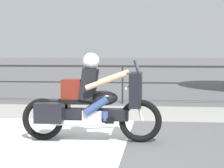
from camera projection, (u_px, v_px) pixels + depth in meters
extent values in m
plane|color=#565659|center=(98.00, 142.00, 7.53)|extent=(120.00, 120.00, 0.00)
cube|color=#99968E|center=(117.00, 112.00, 10.90)|extent=(44.00, 2.40, 0.01)
cube|color=silver|center=(23.00, 142.00, 7.47)|extent=(3.55, 6.00, 0.01)
cube|color=#232326|center=(123.00, 66.00, 12.54)|extent=(36.00, 0.04, 0.06)
cube|color=#232326|center=(123.00, 83.00, 12.58)|extent=(36.00, 0.03, 0.04)
cylinder|color=#232326|center=(123.00, 85.00, 12.58)|extent=(0.05, 0.05, 1.11)
torus|color=black|center=(140.00, 121.00, 7.47)|extent=(0.74, 0.11, 0.74)
torus|color=black|center=(43.00, 119.00, 7.66)|extent=(0.74, 0.11, 0.74)
cube|color=black|center=(91.00, 114.00, 7.56)|extent=(1.30, 0.22, 0.20)
cube|color=silver|center=(93.00, 117.00, 7.56)|extent=(0.34, 0.26, 0.26)
ellipsoid|color=black|center=(103.00, 98.00, 7.51)|extent=(0.52, 0.30, 0.26)
cube|color=black|center=(81.00, 101.00, 7.56)|extent=(0.75, 0.28, 0.08)
cube|color=black|center=(136.00, 90.00, 7.44)|extent=(0.20, 0.60, 0.59)
cube|color=#1E232B|center=(137.00, 67.00, 7.40)|extent=(0.10, 0.51, 0.24)
cylinder|color=silver|center=(128.00, 87.00, 7.45)|extent=(0.04, 0.70, 0.04)
cylinder|color=silver|center=(78.00, 123.00, 7.43)|extent=(0.94, 0.09, 0.09)
cube|color=black|center=(49.00, 113.00, 7.39)|extent=(0.48, 0.28, 0.34)
cube|color=black|center=(56.00, 109.00, 7.86)|extent=(0.48, 0.28, 0.34)
cylinder|color=silver|center=(139.00, 105.00, 7.45)|extent=(0.18, 0.06, 0.53)
cube|color=black|center=(89.00, 84.00, 7.52)|extent=(0.31, 0.36, 0.57)
sphere|color=tan|center=(91.00, 62.00, 7.48)|extent=(0.23, 0.23, 0.23)
sphere|color=silver|center=(91.00, 61.00, 7.48)|extent=(0.29, 0.29, 0.29)
cylinder|color=#33477A|center=(96.00, 106.00, 7.38)|extent=(0.44, 0.13, 0.34)
cylinder|color=#33477A|center=(105.00, 116.00, 7.38)|extent=(0.11, 0.11, 0.16)
cube|color=black|center=(108.00, 121.00, 7.38)|extent=(0.20, 0.10, 0.09)
cylinder|color=#33477A|center=(99.00, 104.00, 7.68)|extent=(0.44, 0.13, 0.34)
cylinder|color=#33477A|center=(107.00, 113.00, 7.68)|extent=(0.11, 0.11, 0.16)
cube|color=black|center=(110.00, 118.00, 7.68)|extent=(0.20, 0.10, 0.09)
cylinder|color=tan|center=(106.00, 81.00, 7.18)|extent=(0.70, 0.09, 0.33)
cylinder|color=tan|center=(110.00, 78.00, 7.77)|extent=(0.70, 0.09, 0.33)
cube|color=maroon|center=(72.00, 89.00, 7.56)|extent=(0.34, 0.27, 0.35)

